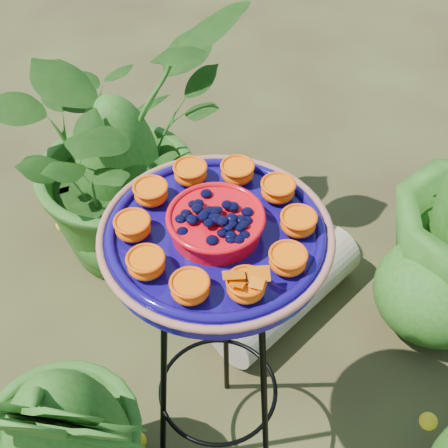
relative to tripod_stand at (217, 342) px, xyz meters
The scene contains 6 objects.
ground_plane 0.54m from the tripod_stand, 38.50° to the left, with size 20.00×20.00×0.00m, color #312215.
tripod_stand is the anchor object (origin of this frame).
feeder_dish 0.37m from the tripod_stand, 72.47° to the right, with size 0.50×0.50×0.10m.
driftwood_log 0.66m from the tripod_stand, 61.53° to the left, with size 0.19×0.19×0.57m, color tan.
shrub_back_left 0.88m from the tripod_stand, 110.25° to the left, with size 0.81×0.70×0.90m, color #1E4B14.
shrub_front_left 0.39m from the tripod_stand, 152.79° to the right, with size 0.48×0.39×0.88m, color #1E4B14.
Camera 1 is at (-0.15, -0.90, 1.75)m, focal length 50.00 mm.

